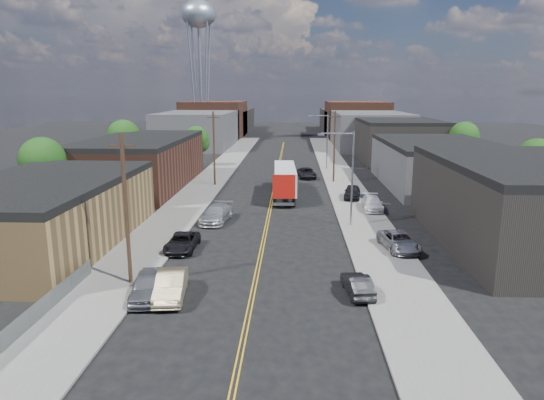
# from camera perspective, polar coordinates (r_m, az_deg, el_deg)

# --- Properties ---
(ground) EXTENTS (260.00, 260.00, 0.00)m
(ground) POSITION_cam_1_polar(r_m,az_deg,el_deg) (80.72, 0.74, 3.66)
(ground) COLOR black
(ground) RESTS_ON ground
(centerline) EXTENTS (0.32, 120.00, 0.01)m
(centerline) POSITION_cam_1_polar(r_m,az_deg,el_deg) (65.95, 0.33, 1.65)
(centerline) COLOR gold
(centerline) RESTS_ON ground
(sidewalk_left) EXTENTS (5.00, 140.00, 0.15)m
(sidewalk_left) POSITION_cam_1_polar(r_m,az_deg,el_deg) (66.97, -7.83, 1.76)
(sidewalk_left) COLOR slate
(sidewalk_left) RESTS_ON ground
(sidewalk_right) EXTENTS (5.00, 140.00, 0.15)m
(sidewalk_right) POSITION_cam_1_polar(r_m,az_deg,el_deg) (66.26, 8.57, 1.63)
(sidewalk_right) COLOR slate
(sidewalk_right) RESTS_ON ground
(warehouse_tan) EXTENTS (12.00, 22.00, 5.60)m
(warehouse_tan) POSITION_cam_1_polar(r_m,az_deg,el_deg) (43.99, -25.31, -1.36)
(warehouse_tan) COLOR olive
(warehouse_tan) RESTS_ON ground
(warehouse_brown) EXTENTS (12.00, 26.00, 6.60)m
(warehouse_brown) POSITION_cam_1_polar(r_m,az_deg,el_deg) (67.55, -15.19, 4.31)
(warehouse_brown) COLOR #43251B
(warehouse_brown) RESTS_ON ground
(industrial_right_a) EXTENTS (14.00, 22.00, 7.10)m
(industrial_right_a) POSITION_cam_1_polar(r_m,az_deg,el_deg) (45.13, 28.07, -0.33)
(industrial_right_a) COLOR black
(industrial_right_a) RESTS_ON ground
(industrial_right_b) EXTENTS (14.00, 24.00, 6.10)m
(industrial_right_b) POSITION_cam_1_polar(r_m,az_deg,el_deg) (69.20, 18.93, 4.04)
(industrial_right_b) COLOR #333336
(industrial_right_b) RESTS_ON ground
(industrial_right_c) EXTENTS (14.00, 22.00, 7.60)m
(industrial_right_c) POSITION_cam_1_polar(r_m,az_deg,el_deg) (94.17, 14.59, 6.86)
(industrial_right_c) COLOR black
(industrial_right_c) RESTS_ON ground
(skyline_left_a) EXTENTS (16.00, 30.00, 8.00)m
(skyline_left_a) POSITION_cam_1_polar(r_m,az_deg,el_deg) (117.21, -8.63, 8.25)
(skyline_left_a) COLOR #333336
(skyline_left_a) RESTS_ON ground
(skyline_right_a) EXTENTS (16.00, 30.00, 8.00)m
(skyline_right_a) POSITION_cam_1_polar(r_m,az_deg,el_deg) (116.36, 11.30, 8.12)
(skyline_right_a) COLOR #333336
(skyline_right_a) RESTS_ON ground
(skyline_left_b) EXTENTS (16.00, 26.00, 10.00)m
(skyline_left_b) POSITION_cam_1_polar(r_m,az_deg,el_deg) (141.71, -6.69, 9.43)
(skyline_left_b) COLOR #43251B
(skyline_left_b) RESTS_ON ground
(skyline_right_b) EXTENTS (16.00, 26.00, 10.00)m
(skyline_right_b) POSITION_cam_1_polar(r_m,az_deg,el_deg) (141.01, 9.79, 9.32)
(skyline_right_b) COLOR #43251B
(skyline_right_b) RESTS_ON ground
(skyline_left_c) EXTENTS (16.00, 40.00, 7.00)m
(skyline_left_c) POSITION_cam_1_polar(r_m,az_deg,el_deg) (161.54, -5.55, 9.29)
(skyline_left_c) COLOR black
(skyline_left_c) RESTS_ON ground
(skyline_right_c) EXTENTS (16.00, 40.00, 7.00)m
(skyline_right_c) POSITION_cam_1_polar(r_m,az_deg,el_deg) (160.93, 8.89, 9.19)
(skyline_right_c) COLOR black
(skyline_right_c) RESTS_ON ground
(water_tower) EXTENTS (9.00, 9.00, 36.90)m
(water_tower) POSITION_cam_1_polar(r_m,az_deg,el_deg) (133.26, -8.62, 20.24)
(water_tower) COLOR gray
(water_tower) RESTS_ON ground
(streetlight_near) EXTENTS (3.39, 0.25, 9.00)m
(streetlight_near) POSITION_cam_1_polar(r_m,az_deg,el_deg) (45.57, 8.95, 3.39)
(streetlight_near) COLOR gray
(streetlight_near) RESTS_ON ground
(streetlight_far) EXTENTS (3.39, 0.25, 9.00)m
(streetlight_far) POSITION_cam_1_polar(r_m,az_deg,el_deg) (80.20, 6.23, 7.36)
(streetlight_far) COLOR gray
(streetlight_far) RESTS_ON ground
(utility_pole_left_near) EXTENTS (1.60, 0.26, 10.00)m
(utility_pole_left_near) POSITION_cam_1_polar(r_m,az_deg,el_deg) (32.42, -16.79, -1.04)
(utility_pole_left_near) COLOR black
(utility_pole_left_near) RESTS_ON ground
(utility_pole_left_far) EXTENTS (1.60, 0.26, 10.00)m
(utility_pole_left_far) POSITION_cam_1_polar(r_m,az_deg,el_deg) (66.00, -6.84, 6.08)
(utility_pole_left_far) COLOR black
(utility_pole_left_far) RESTS_ON ground
(utility_pole_right) EXTENTS (1.60, 0.26, 10.00)m
(utility_pole_right) POSITION_cam_1_polar(r_m,az_deg,el_deg) (68.35, 7.36, 6.29)
(utility_pole_right) COLOR black
(utility_pole_right) RESTS_ON ground
(chainlink_fence) EXTENTS (0.05, 16.00, 1.22)m
(chainlink_fence) POSITION_cam_1_polar(r_m,az_deg,el_deg) (29.56, -26.65, -12.39)
(chainlink_fence) COLOR slate
(chainlink_fence) RESTS_ON ground
(tree_left_near) EXTENTS (4.85, 4.76, 7.91)m
(tree_left_near) POSITION_cam_1_polar(r_m,az_deg,el_deg) (56.77, -25.30, 3.97)
(tree_left_near) COLOR black
(tree_left_near) RESTS_ON ground
(tree_left_mid) EXTENTS (5.10, 5.04, 8.37)m
(tree_left_mid) POSITION_cam_1_polar(r_m,az_deg,el_deg) (79.56, -17.01, 6.96)
(tree_left_mid) COLOR black
(tree_left_mid) RESTS_ON ground
(tree_left_far) EXTENTS (4.35, 4.20, 6.97)m
(tree_left_far) POSITION_cam_1_polar(r_m,az_deg,el_deg) (83.73, -8.86, 6.98)
(tree_left_far) COLOR black
(tree_left_far) RESTS_ON ground
(tree_right_near) EXTENTS (4.60, 4.48, 7.44)m
(tree_right_near) POSITION_cam_1_polar(r_m,az_deg,el_deg) (62.63, 28.71, 4.04)
(tree_right_near) COLOR black
(tree_right_near) RESTS_ON ground
(tree_right_far) EXTENTS (4.85, 4.76, 7.91)m
(tree_right_far) POSITION_cam_1_polar(r_m,az_deg,el_deg) (84.67, 21.68, 6.72)
(tree_right_far) COLOR black
(tree_right_far) RESTS_ON ground
(semi_truck) EXTENTS (2.88, 14.53, 3.78)m
(semi_truck) POSITION_cam_1_polar(r_m,az_deg,el_deg) (59.65, 1.55, 2.59)
(semi_truck) COLOR silver
(semi_truck) RESTS_ON ground
(car_left_a) EXTENTS (2.58, 5.02, 1.63)m
(car_left_a) POSITION_cam_1_polar(r_m,az_deg,el_deg) (31.24, -14.41, -9.74)
(car_left_a) COLOR gray
(car_left_a) RESTS_ON ground
(car_left_b) EXTENTS (2.28, 5.03, 1.60)m
(car_left_b) POSITION_cam_1_polar(r_m,az_deg,el_deg) (30.98, -11.82, -9.82)
(car_left_b) COLOR #948461
(car_left_b) RESTS_ON ground
(car_left_c) EXTENTS (2.27, 4.85, 1.34)m
(car_left_c) POSITION_cam_1_polar(r_m,az_deg,el_deg) (39.79, -10.53, -4.90)
(car_left_c) COLOR black
(car_left_c) RESTS_ON ground
(car_left_d) EXTENTS (2.97, 5.89, 1.64)m
(car_left_d) POSITION_cam_1_polar(r_m,az_deg,el_deg) (47.81, -6.56, -1.63)
(car_left_d) COLOR #B2B6B8
(car_left_d) RESTS_ON ground
(car_right_oncoming) EXTENTS (1.86, 4.13, 1.32)m
(car_right_oncoming) POSITION_cam_1_polar(r_m,az_deg,el_deg) (31.35, 10.02, -9.75)
(car_right_oncoming) COLOR black
(car_right_oncoming) RESTS_ON ground
(car_right_lot_a) EXTENTS (3.07, 5.34, 1.40)m
(car_right_lot_a) POSITION_cam_1_polar(r_m,az_deg,el_deg) (40.13, 14.71, -4.69)
(car_right_lot_a) COLOR #96979A
(car_right_lot_a) RESTS_ON sidewalk_right
(car_right_lot_b) EXTENTS (2.18, 4.99, 1.43)m
(car_right_lot_b) POSITION_cam_1_polar(r_m,az_deg,el_deg) (52.96, 11.72, -0.37)
(car_right_lot_b) COLOR silver
(car_right_lot_b) RESTS_ON sidewalk_right
(car_right_lot_c) EXTENTS (2.56, 4.82, 1.56)m
(car_right_lot_c) POSITION_cam_1_polar(r_m,az_deg,el_deg) (58.27, 9.42, 0.96)
(car_right_lot_c) COLOR black
(car_right_lot_c) RESTS_ON sidewalk_right
(car_ahead_truck) EXTENTS (2.95, 5.50, 1.47)m
(car_ahead_truck) POSITION_cam_1_polar(r_m,az_deg,el_deg) (72.40, 4.10, 3.18)
(car_ahead_truck) COLOR black
(car_ahead_truck) RESTS_ON ground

